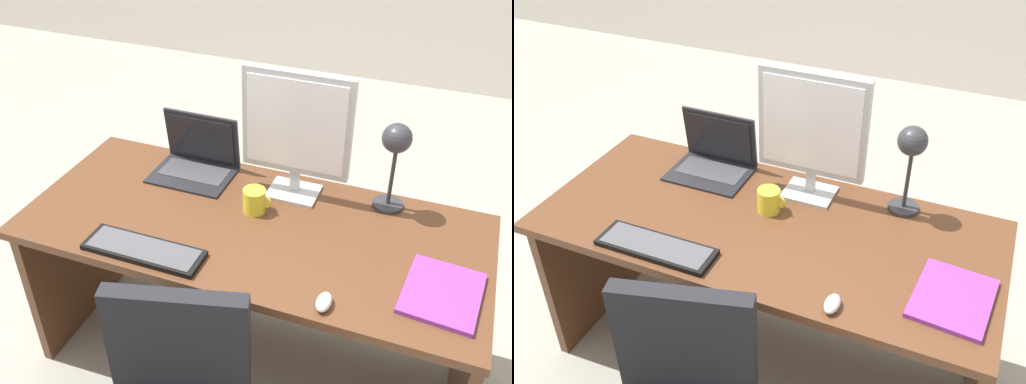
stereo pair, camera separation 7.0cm
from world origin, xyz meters
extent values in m
plane|color=gray|center=(0.00, 1.50, 0.00)|extent=(12.00, 12.00, 0.00)
cube|color=#56331E|center=(0.00, 0.00, 0.74)|extent=(1.75, 0.78, 0.03)
cube|color=#56331E|center=(-0.85, 0.00, 0.36)|extent=(0.04, 0.68, 0.72)
cube|color=#56331E|center=(0.85, 0.00, 0.36)|extent=(0.04, 0.68, 0.72)
cube|color=#56331E|center=(0.00, 0.29, 0.40)|extent=(1.54, 0.02, 0.51)
cube|color=#B7BABF|center=(0.08, 0.25, 0.76)|extent=(0.20, 0.16, 0.01)
cube|color=#B7BABF|center=(0.08, 0.26, 0.82)|extent=(0.04, 0.02, 0.10)
cube|color=#B7BABF|center=(0.08, 0.25, 1.07)|extent=(0.43, 0.04, 0.41)
cube|color=white|center=(0.08, 0.23, 1.07)|extent=(0.38, 0.00, 0.37)
cube|color=black|center=(-0.36, 0.22, 0.76)|extent=(0.34, 0.25, 0.01)
cube|color=#38383D|center=(-0.36, 0.24, 0.77)|extent=(0.29, 0.14, 0.00)
cube|color=black|center=(-0.36, 0.33, 0.88)|extent=(0.34, 0.04, 0.23)
cube|color=black|center=(-0.36, 0.32, 0.88)|extent=(0.30, 0.02, 0.20)
cube|color=black|center=(-0.30, -0.29, 0.77)|extent=(0.44, 0.14, 0.02)
cube|color=#47474C|center=(-0.30, -0.29, 0.78)|extent=(0.40, 0.12, 0.00)
ellipsoid|color=silver|center=(0.37, -0.32, 0.78)|extent=(0.05, 0.09, 0.04)
cylinder|color=#2D2D33|center=(0.45, 0.30, 0.76)|extent=(0.12, 0.12, 0.01)
cylinder|color=#2D2D33|center=(0.45, 0.30, 0.90)|extent=(0.02, 0.02, 0.26)
sphere|color=#2D2D33|center=(0.45, 0.27, 1.08)|extent=(0.11, 0.11, 0.11)
cube|color=purple|center=(0.71, -0.13, 0.77)|extent=(0.26, 0.31, 0.02)
cylinder|color=yellow|center=(-0.02, 0.08, 0.81)|extent=(0.09, 0.09, 0.10)
torus|color=yellow|center=(0.02, 0.08, 0.81)|extent=(0.05, 0.01, 0.05)
cube|color=black|center=(-0.01, -0.59, 0.69)|extent=(0.44, 0.17, 0.47)
camera|label=1|loc=(0.64, -1.61, 2.09)|focal=40.69mm
camera|label=2|loc=(0.70, -1.59, 2.09)|focal=40.69mm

